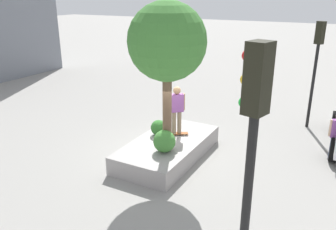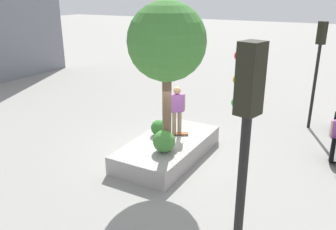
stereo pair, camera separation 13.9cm
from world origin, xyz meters
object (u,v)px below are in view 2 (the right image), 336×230
plaza_tree (167,43)px  traffic_light_median (319,57)px  planter_ledge (168,149)px  skateboard (177,133)px  traffic_light_corner (242,165)px  skateboarder (177,107)px

plaza_tree → traffic_light_median: bearing=149.2°
planter_ledge → traffic_light_median: bearing=144.4°
plaza_tree → planter_ledge: bearing=-153.7°
skateboard → traffic_light_corner: traffic_light_corner is taller
plaza_tree → traffic_light_corner: plaza_tree is taller
planter_ledge → skateboard: size_ratio=5.09×
traffic_light_corner → plaza_tree: bearing=-141.7°
planter_ledge → skateboard: 0.66m
planter_ledge → skateboarder: size_ratio=2.44×
traffic_light_corner → traffic_light_median: size_ratio=1.12×
plaza_tree → skateboard: size_ratio=5.65×
skateboard → skateboarder: bearing=-45.0°
plaza_tree → traffic_light_corner: bearing=38.3°
skateboarder → traffic_light_corner: (5.96, 4.06, 1.59)m
skateboard → traffic_light_median: (-4.64, 3.69, 2.25)m
skateboarder → traffic_light_corner: traffic_light_corner is taller
plaza_tree → skateboarder: 2.55m
planter_ledge → plaza_tree: plaza_tree is taller
traffic_light_median → skateboarder: bearing=-38.5°
planter_ledge → traffic_light_corner: (5.40, 4.09, 2.92)m
traffic_light_median → traffic_light_corner: bearing=2.0°
skateboarder → traffic_light_corner: size_ratio=0.35×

